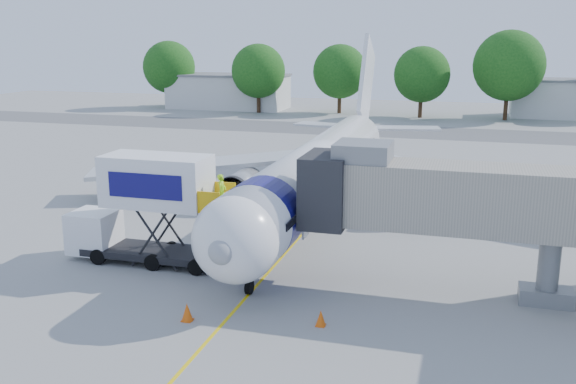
# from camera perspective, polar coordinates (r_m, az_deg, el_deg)

# --- Properties ---
(ground) EXTENTS (160.00, 160.00, 0.00)m
(ground) POSITION_cam_1_polar(r_m,az_deg,el_deg) (37.36, 1.42, -3.60)
(ground) COLOR #959593
(ground) RESTS_ON ground
(guidance_line) EXTENTS (0.15, 70.00, 0.01)m
(guidance_line) POSITION_cam_1_polar(r_m,az_deg,el_deg) (37.36, 1.42, -3.59)
(guidance_line) COLOR yellow
(guidance_line) RESTS_ON ground
(taxiway_strip) EXTENTS (120.00, 10.00, 0.01)m
(taxiway_strip) POSITION_cam_1_polar(r_m,az_deg,el_deg) (77.83, 9.34, 5.34)
(taxiway_strip) COLOR #59595B
(taxiway_strip) RESTS_ON ground
(aircraft) EXTENTS (34.17, 37.73, 11.35)m
(aircraft) POSITION_cam_1_polar(r_m,az_deg,el_deg) (40.50, 2.92, 2.06)
(aircraft) COLOR silver
(aircraft) RESTS_ON ground
(jet_bridge) EXTENTS (13.90, 3.20, 6.60)m
(jet_bridge) POSITION_cam_1_polar(r_m,az_deg,el_deg) (28.35, 13.58, -0.52)
(jet_bridge) COLOR #9F9788
(jet_bridge) RESTS_ON ground
(catering_hiloader) EXTENTS (8.50, 2.44, 5.50)m
(catering_hiloader) POSITION_cam_1_polar(r_m,az_deg,el_deg) (32.56, -12.50, -1.50)
(catering_hiloader) COLOR black
(catering_hiloader) RESTS_ON ground
(safety_cone_a) EXTENTS (0.41, 0.41, 0.66)m
(safety_cone_a) POSITION_cam_1_polar(r_m,az_deg,el_deg) (25.73, 2.93, -11.15)
(safety_cone_a) COLOR #DB530B
(safety_cone_a) RESTS_ON ground
(safety_cone_b) EXTENTS (0.47, 0.47, 0.75)m
(safety_cone_b) POSITION_cam_1_polar(r_m,az_deg,el_deg) (26.41, -8.96, -10.52)
(safety_cone_b) COLOR #DB530B
(safety_cone_b) RESTS_ON ground
(outbuilding_left) EXTENTS (18.40, 8.40, 5.30)m
(outbuilding_left) POSITION_cam_1_polar(r_m,az_deg,el_deg) (101.85, -5.32, 8.92)
(outbuilding_left) COLOR silver
(outbuilding_left) RESTS_ON ground
(outbuilding_right) EXTENTS (16.40, 7.40, 5.30)m
(outbuilding_right) POSITION_cam_1_polar(r_m,az_deg,el_deg) (97.74, 23.91, 7.61)
(outbuilding_right) COLOR silver
(outbuilding_right) RESTS_ON ground
(tree_a) EXTENTS (8.13, 8.13, 10.36)m
(tree_a) POSITION_cam_1_polar(r_m,az_deg,el_deg) (104.12, -10.52, 10.86)
(tree_a) COLOR #382314
(tree_a) RESTS_ON ground
(tree_b) EXTENTS (7.86, 7.86, 10.02)m
(tree_b) POSITION_cam_1_polar(r_m,az_deg,el_deg) (95.33, -2.66, 10.70)
(tree_b) COLOR #382314
(tree_b) RESTS_ON ground
(tree_c) EXTENTS (7.81, 7.81, 9.96)m
(tree_c) POSITION_cam_1_polar(r_m,az_deg,el_deg) (94.81, 4.64, 10.63)
(tree_c) COLOR #382314
(tree_c) RESTS_ON ground
(tree_d) EXTENTS (7.66, 7.66, 9.77)m
(tree_d) POSITION_cam_1_polar(r_m,az_deg,el_deg) (91.17, 11.81, 10.19)
(tree_d) COLOR #382314
(tree_d) RESTS_ON ground
(tree_e) EXTENTS (9.35, 9.35, 11.92)m
(tree_e) POSITION_cam_1_polar(r_m,az_deg,el_deg) (91.38, 19.05, 10.57)
(tree_e) COLOR #382314
(tree_e) RESTS_ON ground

